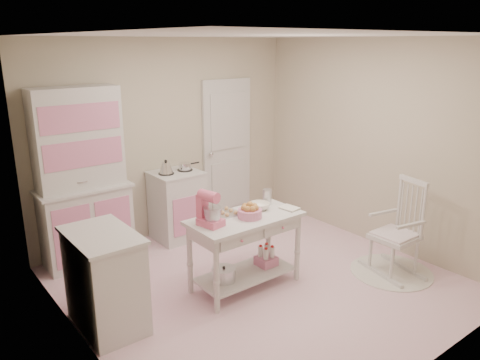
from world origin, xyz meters
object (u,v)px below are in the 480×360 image
Objects in this scene: base_cabinet at (105,280)px; stand_mixer at (210,209)px; rocking_chair at (396,228)px; work_table at (245,252)px; bread_basket at (250,213)px; stove at (177,205)px; hutch at (82,178)px.

base_cabinet is 2.71× the size of stand_mixer.
work_table is at bearing 164.30° from rocking_chair.
stand_mixer reaches higher than work_table.
work_table is at bearing 111.80° from bread_basket.
stove is 0.77× the size of work_table.
work_table is at bearing -56.07° from hutch.
stand_mixer is (0.68, -1.61, -0.07)m from hutch.
bread_basket is at bearing -21.46° from stand_mixer.
rocking_chair is at bearing -27.67° from work_table.
bread_basket is (1.12, -1.68, -0.19)m from hutch.
rocking_chair is (2.61, -2.42, -0.49)m from hutch.
bread_basket is (0.44, -0.07, -0.12)m from stand_mixer.
rocking_chair reaches higher than stove.
stove is 0.84× the size of rocking_chair.
work_table is 3.53× the size of stand_mixer.
stove is at bearing 87.04° from bread_basket.
stand_mixer is (-0.42, 0.02, 0.57)m from work_table.
rocking_chair is 3.24× the size of stand_mixer.
hutch reaches higher than work_table.
hutch reaches higher than bread_basket.
stand_mixer is at bearing -67.22° from hutch.
stand_mixer reaches higher than stove.
stand_mixer is (1.04, -0.19, 0.51)m from base_cabinet.
hutch is 1.33m from stove.
bread_basket is (-0.08, -1.63, 0.39)m from stove.
stand_mixer is (-0.52, -1.56, 0.51)m from stove.
work_table is at bearing -15.15° from stand_mixer.
hutch is 8.32× the size of bread_basket.
base_cabinet is (-1.56, -1.37, 0.00)m from stove.
rocking_chair is 4.40× the size of bread_basket.
hutch is 1.57m from base_cabinet.
hutch is 1.75m from stand_mixer.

